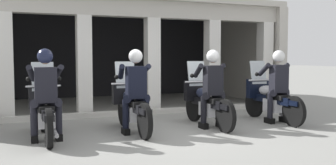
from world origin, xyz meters
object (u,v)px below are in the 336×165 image
(police_officer_far_left, at_px, (46,87))
(motorcycle_far_right, at_px, (269,99))
(motorcycle_far_left, at_px, (45,110))
(motorcycle_center_left, at_px, (132,105))
(police_officer_far_right, at_px, (278,80))
(motorcycle_center_right, at_px, (206,102))
(police_officer_center_left, at_px, (136,84))
(police_officer_center_right, at_px, (212,82))

(police_officer_far_left, distance_m, motorcycle_far_right, 4.85)
(motorcycle_far_left, height_order, motorcycle_center_left, same)
(motorcycle_center_left, bearing_deg, police_officer_far_right, 1.86)
(police_officer_far_left, bearing_deg, motorcycle_center_right, 4.86)
(motorcycle_center_right, bearing_deg, police_officer_far_right, -10.50)
(motorcycle_center_right, bearing_deg, motorcycle_far_left, -179.77)
(motorcycle_far_left, xyz_separation_m, motorcycle_center_right, (3.21, 0.02, 0.00))
(motorcycle_far_left, relative_size, motorcycle_center_left, 1.00)
(police_officer_center_left, bearing_deg, police_officer_far_left, -170.75)
(motorcycle_far_right, bearing_deg, police_officer_center_left, -170.00)
(motorcycle_far_left, bearing_deg, police_officer_far_left, -90.88)
(motorcycle_center_right, xyz_separation_m, motorcycle_far_right, (1.61, -0.01, 0.00))
(motorcycle_center_right, height_order, police_officer_far_right, police_officer_far_right)
(motorcycle_far_left, distance_m, police_officer_far_right, 4.84)
(police_officer_center_left, bearing_deg, motorcycle_far_left, 179.19)
(motorcycle_far_left, relative_size, police_officer_far_right, 1.29)
(motorcycle_far_left, relative_size, motorcycle_far_right, 1.00)
(police_officer_center_left, xyz_separation_m, motorcycle_far_right, (3.21, 0.25, -0.44))
(motorcycle_center_right, height_order, motorcycle_far_right, same)
(police_officer_far_left, relative_size, motorcycle_far_right, 0.78)
(police_officer_far_left, bearing_deg, police_officer_center_right, -0.17)
(police_officer_center_right, bearing_deg, motorcycle_center_right, 89.53)
(police_officer_center_right, bearing_deg, motorcycle_far_left, 175.18)
(police_officer_far_left, distance_m, motorcycle_center_left, 1.70)
(motorcycle_center_left, relative_size, police_officer_center_right, 1.29)
(motorcycle_far_left, bearing_deg, motorcycle_center_left, 1.15)
(motorcycle_far_right, bearing_deg, police_officer_center_right, -164.73)
(police_officer_center_left, relative_size, police_officer_center_right, 1.00)
(police_officer_far_left, height_order, motorcycle_center_right, police_officer_far_left)
(motorcycle_far_left, height_order, motorcycle_far_right, same)
(motorcycle_far_left, distance_m, police_officer_center_left, 1.68)
(motorcycle_far_left, height_order, police_officer_center_left, police_officer_center_left)
(motorcycle_far_right, height_order, police_officer_far_right, police_officer_far_right)
(motorcycle_center_right, bearing_deg, police_officer_center_left, -171.07)
(police_officer_center_right, height_order, police_officer_far_right, same)
(police_officer_center_right, bearing_deg, police_officer_center_left, 178.90)
(police_officer_center_right, distance_m, police_officer_far_right, 1.61)
(motorcycle_center_right, bearing_deg, motorcycle_center_left, 178.90)
(police_officer_center_right, xyz_separation_m, motorcycle_far_right, (1.61, 0.28, -0.44))
(police_officer_center_right, bearing_deg, motorcycle_far_right, 9.53)
(police_officer_center_left, xyz_separation_m, police_officer_center_right, (1.61, -0.02, 0.00))
(police_officer_far_left, relative_size, motorcycle_center_right, 0.78)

